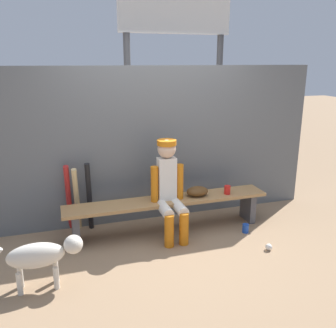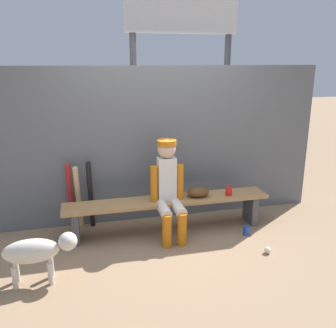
% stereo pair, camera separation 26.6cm
% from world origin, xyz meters
% --- Properties ---
extents(ground_plane, '(30.00, 30.00, 0.00)m').
position_xyz_m(ground_plane, '(0.00, 0.00, 0.00)').
color(ground_plane, '#937556').
extents(chainlink_fence, '(4.39, 0.03, 2.02)m').
position_xyz_m(chainlink_fence, '(0.00, 0.46, 1.01)').
color(chainlink_fence, '#595E63').
rests_on(chainlink_fence, ground_plane).
extents(dugout_bench, '(2.55, 0.36, 0.43)m').
position_xyz_m(dugout_bench, '(0.00, 0.00, 0.34)').
color(dugout_bench, '#AD7F4C').
rests_on(dugout_bench, ground_plane).
extents(player_seated, '(0.41, 0.55, 1.18)m').
position_xyz_m(player_seated, '(-0.02, -0.11, 0.63)').
color(player_seated, silver).
rests_on(player_seated, ground_plane).
extents(baseball_glove, '(0.28, 0.20, 0.12)m').
position_xyz_m(baseball_glove, '(0.39, 0.00, 0.49)').
color(baseball_glove, '#593819').
rests_on(baseball_glove, dugout_bench).
extents(bat_aluminum_black, '(0.09, 0.19, 0.90)m').
position_xyz_m(bat_aluminum_black, '(-0.92, 0.32, 0.45)').
color(bat_aluminum_black, black).
rests_on(bat_aluminum_black, ground_plane).
extents(bat_wood_natural, '(0.10, 0.27, 0.85)m').
position_xyz_m(bat_wood_natural, '(-1.07, 0.34, 0.42)').
color(bat_wood_natural, tan).
rests_on(bat_wood_natural, ground_plane).
extents(bat_aluminum_red, '(0.08, 0.26, 0.88)m').
position_xyz_m(bat_aluminum_red, '(-1.17, 0.38, 0.44)').
color(bat_aluminum_red, '#B22323').
rests_on(bat_aluminum_red, ground_plane).
extents(baseball, '(0.07, 0.07, 0.07)m').
position_xyz_m(baseball, '(0.95, -0.80, 0.04)').
color(baseball, white).
rests_on(baseball, ground_plane).
extents(cup_on_ground, '(0.08, 0.08, 0.11)m').
position_xyz_m(cup_on_ground, '(0.91, -0.33, 0.06)').
color(cup_on_ground, '#1E47AD').
rests_on(cup_on_ground, ground_plane).
extents(cup_on_bench, '(0.08, 0.08, 0.11)m').
position_xyz_m(cup_on_bench, '(0.78, -0.05, 0.48)').
color(cup_on_bench, red).
rests_on(cup_on_bench, dugout_bench).
extents(scoreboard, '(2.00, 0.27, 3.42)m').
position_xyz_m(scoreboard, '(0.64, 1.46, 2.36)').
color(scoreboard, '#3F3F42').
rests_on(scoreboard, ground_plane).
extents(dog, '(0.84, 0.20, 0.49)m').
position_xyz_m(dog, '(-1.46, -0.77, 0.34)').
color(dog, beige).
rests_on(dog, ground_plane).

